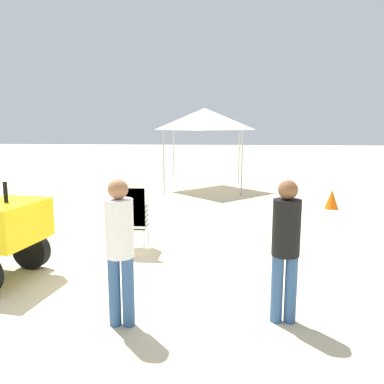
# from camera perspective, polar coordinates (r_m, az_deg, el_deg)

# --- Properties ---
(ground) EXTENTS (80.00, 80.00, 0.00)m
(ground) POSITION_cam_1_polar(r_m,az_deg,el_deg) (6.27, -10.85, -12.01)
(ground) COLOR beige
(stacked_plastic_chairs) EXTENTS (0.48, 0.48, 1.29)m
(stacked_plastic_chairs) POSITION_cam_1_polar(r_m,az_deg,el_deg) (7.21, -8.55, -2.86)
(stacked_plastic_chairs) COLOR white
(stacked_plastic_chairs) RESTS_ON ground
(lifeguard_near_center) EXTENTS (0.32, 0.32, 1.70)m
(lifeguard_near_center) POSITION_cam_1_polar(r_m,az_deg,el_deg) (4.65, 13.49, -7.12)
(lifeguard_near_center) COLOR #33598C
(lifeguard_near_center) RESTS_ON ground
(lifeguard_near_right) EXTENTS (0.32, 0.32, 1.72)m
(lifeguard_near_right) POSITION_cam_1_polar(r_m,az_deg,el_deg) (4.51, -10.47, -7.33)
(lifeguard_near_right) COLOR #33598C
(lifeguard_near_right) RESTS_ON ground
(popup_canopy) EXTENTS (2.61, 2.61, 2.89)m
(popup_canopy) POSITION_cam_1_polar(r_m,az_deg,el_deg) (14.07, 1.87, 10.56)
(popup_canopy) COLOR #B2B2B7
(popup_canopy) RESTS_ON ground
(traffic_cone_near) EXTENTS (0.40, 0.40, 0.57)m
(traffic_cone_near) POSITION_cam_1_polar(r_m,az_deg,el_deg) (10.71, -9.78, -1.25)
(traffic_cone_near) COLOR orange
(traffic_cone_near) RESTS_ON ground
(traffic_cone_far) EXTENTS (0.38, 0.38, 0.54)m
(traffic_cone_far) POSITION_cam_1_polar(r_m,az_deg,el_deg) (11.54, 19.68, -0.99)
(traffic_cone_far) COLOR orange
(traffic_cone_far) RESTS_ON ground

